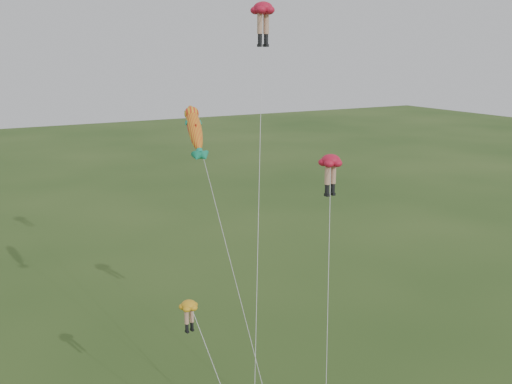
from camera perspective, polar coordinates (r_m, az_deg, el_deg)
legs_kite_red_high at (r=36.11m, az=0.70°, el=17.10°), size 6.94×10.65×23.88m
legs_kite_red_mid at (r=32.56m, az=7.47°, el=2.40°), size 4.85×6.63×15.29m
legs_kite_yellow at (r=30.08m, az=-6.49°, el=-11.98°), size 2.44×4.84×8.54m
fish_kite at (r=33.06m, az=-6.12°, el=6.23°), size 1.49×11.22×18.14m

